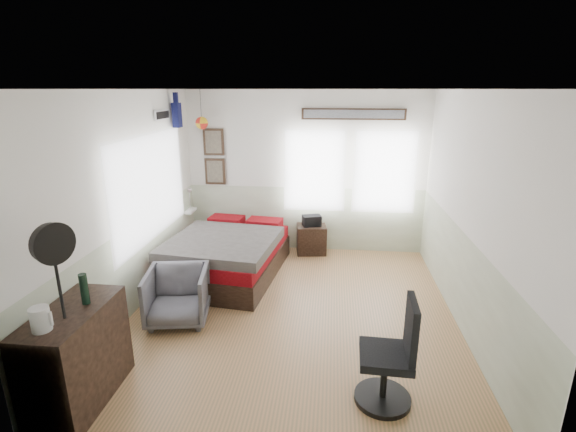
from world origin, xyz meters
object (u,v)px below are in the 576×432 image
Objects in this scene: nightstand at (311,239)px; task_chair at (392,362)px; dresser at (77,356)px; armchair at (178,296)px; bed at (228,255)px.

task_chair is at bearing -83.33° from nightstand.
armchair is at bearing 74.63° from dresser.
bed is at bearing -147.21° from nightstand.
armchair is 2.80m from nightstand.
armchair is 0.71× the size of task_chair.
bed is at bearing 76.29° from dresser.
nightstand is (1.87, 3.77, -0.21)m from dresser.
armchair is at bearing -129.55° from nightstand.
armchair is (-0.29, -1.36, 0.01)m from bed.
nightstand is at bearing 48.38° from armchair.
armchair is (0.38, 1.40, -0.12)m from dresser.
armchair is at bearing -94.95° from bed.
nightstand is at bearing 47.37° from bed.
dresser is 4.21m from nightstand.
bed is at bearing 68.41° from armchair.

